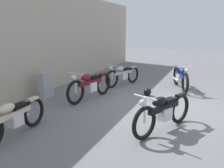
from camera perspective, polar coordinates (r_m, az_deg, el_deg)
The scene contains 9 objects.
ground_plane at distance 7.07m, azimuth 12.92°, elevation -5.55°, with size 40.00×40.00×0.00m, color slate.
building_wall at distance 8.65m, azimuth -17.82°, elevation 9.57°, with size 18.00×0.30×3.58m, color #B2A893.
stone_marker at distance 8.13m, azimuth -15.03°, elevation -0.13°, with size 0.51×0.20×0.86m, color #9E9EA3.
helmet at distance 8.22m, azimuth 8.22°, elevation -1.85°, with size 0.25×0.25×0.25m, color black.
motorcycle_silver at distance 9.60m, azimuth 2.49°, elevation 2.17°, with size 1.83×0.87×0.87m.
motorcycle_maroon at distance 7.69m, azimuth -5.13°, elevation -0.28°, with size 2.07×0.71×0.94m.
motorcycle_black at distance 5.42m, azimuth 11.81°, elevation -6.33°, with size 1.86×0.99×0.90m.
motorcycle_cream at distance 5.38m, azimuth -21.97°, elevation -7.38°, with size 1.92×0.54×0.86m.
motorcycle_blue at distance 9.31m, azimuth 15.63°, elevation 1.57°, with size 1.98×0.92×0.93m.
Camera 1 is at (-6.65, -1.00, 2.18)m, focal length 39.35 mm.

